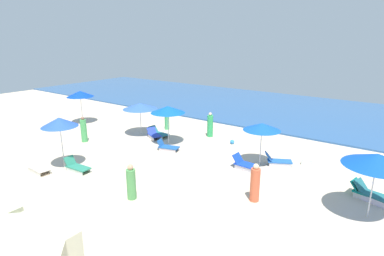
# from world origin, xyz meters

# --- Properties ---
(ground_plane) EXTENTS (60.00, 60.00, 0.00)m
(ground_plane) POSITION_xyz_m (0.00, 0.00, 0.00)
(ground_plane) COLOR beige
(ocean) EXTENTS (60.00, 15.67, 0.12)m
(ocean) POSITION_xyz_m (0.00, 22.16, 0.06)
(ocean) COLOR #2D5993
(ocean) RESTS_ON ground_plane
(umbrella_0) EXTENTS (1.95, 1.95, 2.35)m
(umbrella_0) POSITION_xyz_m (4.63, 8.34, 2.15)
(umbrella_0) COLOR silver
(umbrella_0) RESTS_ON ground_plane
(lounge_chair_0_0) EXTENTS (1.28, 0.72, 0.71)m
(lounge_chair_0_0) POSITION_xyz_m (4.15, 7.46, 0.27)
(lounge_chair_0_0) COLOR silver
(lounge_chair_0_0) RESTS_ON ground_plane
(lounge_chair_0_1) EXTENTS (1.51, 1.17, 0.69)m
(lounge_chair_0_1) POSITION_xyz_m (5.39, 8.93, 0.25)
(lounge_chair_0_1) COLOR silver
(lounge_chair_0_1) RESTS_ON ground_plane
(umbrella_1) EXTENTS (2.39, 2.39, 2.58)m
(umbrella_1) POSITION_xyz_m (10.08, 6.10, 2.34)
(umbrella_1) COLOR silver
(umbrella_1) RESTS_ON ground_plane
(lounge_chair_1_0) EXTENTS (1.59, 0.95, 0.68)m
(lounge_chair_1_0) POSITION_xyz_m (9.88, 7.70, 0.26)
(lounge_chair_1_0) COLOR silver
(lounge_chair_1_0) RESTS_ON ground_plane
(lounge_chair_1_1) EXTENTS (1.67, 1.09, 0.73)m
(lounge_chair_1_1) POSITION_xyz_m (10.03, 7.61, 0.28)
(lounge_chair_1_1) COLOR silver
(lounge_chair_1_1) RESTS_ON ground_plane
(umbrella_2) EXTENTS (2.18, 2.18, 2.48)m
(umbrella_2) POSITION_xyz_m (-1.60, 8.17, 2.26)
(umbrella_2) COLOR silver
(umbrella_2) RESTS_ON ground_plane
(lounge_chair_2_0) EXTENTS (1.39, 0.88, 0.64)m
(lounge_chair_2_0) POSITION_xyz_m (-0.87, 7.20, 0.22)
(lounge_chair_2_0) COLOR silver
(lounge_chair_2_0) RESTS_ON ground_plane
(umbrella_3) EXTENTS (2.37, 2.37, 2.24)m
(umbrella_3) POSITION_xyz_m (-4.46, 8.56, 2.03)
(umbrella_3) COLOR silver
(umbrella_3) RESTS_ON ground_plane
(lounge_chair_3_0) EXTENTS (1.50, 0.77, 0.66)m
(lounge_chair_3_0) POSITION_xyz_m (-3.17, 8.91, 0.23)
(lounge_chair_3_0) COLOR silver
(lounge_chair_3_0) RESTS_ON ground_plane
(lounge_chair_3_1) EXTENTS (1.41, 1.10, 0.66)m
(lounge_chair_3_1) POSITION_xyz_m (-3.13, 8.45, 0.26)
(lounge_chair_3_1) COLOR silver
(lounge_chair_3_1) RESTS_ON ground_plane
(umbrella_4) EXTENTS (1.83, 1.83, 2.71)m
(umbrella_4) POSITION_xyz_m (-3.58, 2.03, 2.47)
(umbrella_4) COLOR silver
(umbrella_4) RESTS_ON ground_plane
(lounge_chair_4_0) EXTENTS (1.52, 0.68, 0.71)m
(lounge_chair_4_0) POSITION_xyz_m (-4.12, 0.89, 0.26)
(lounge_chair_4_0) COLOR silver
(lounge_chair_4_0) RESTS_ON ground_plane
(lounge_chair_4_1) EXTENTS (1.47, 0.67, 0.68)m
(lounge_chair_4_1) POSITION_xyz_m (-2.63, 2.13, 0.23)
(lounge_chair_4_1) COLOR silver
(lounge_chair_4_1) RESTS_ON ground_plane
(umbrella_5) EXTENTS (2.05, 2.05, 2.59)m
(umbrella_5) POSITION_xyz_m (-10.39, 7.98, 2.36)
(umbrella_5) COLOR silver
(umbrella_5) RESTS_ON ground_plane
(beachgoer_0) EXTENTS (0.37, 0.37, 1.73)m
(beachgoer_0) POSITION_xyz_m (-3.83, 10.63, 0.82)
(beachgoer_0) COLOR #4AB866
(beachgoer_0) RESTS_ON ground_plane
(beachgoer_1) EXTENTS (0.54, 0.54, 1.56)m
(beachgoer_1) POSITION_xyz_m (1.76, 1.79, 0.72)
(beachgoer_1) COLOR #509952
(beachgoer_1) RESTS_ON ground_plane
(beachgoer_2) EXTENTS (0.41, 0.41, 1.68)m
(beachgoer_2) POSITION_xyz_m (-6.34, 5.25, 0.78)
(beachgoer_2) COLOR #49AC5B
(beachgoer_2) RESTS_ON ground_plane
(beachgoer_3) EXTENTS (0.54, 0.54, 1.70)m
(beachgoer_3) POSITION_xyz_m (-0.29, 11.05, 0.78)
(beachgoer_3) COLOR green
(beachgoer_3) RESTS_ON ground_plane
(beachgoer_4) EXTENTS (0.55, 0.55, 1.67)m
(beachgoer_4) POSITION_xyz_m (6.04, 4.70, 0.77)
(beachgoer_4) COLOR #D85E3C
(beachgoer_4) RESTS_ON ground_plane
(cooler_box_0) EXTENTS (0.55, 0.44, 0.33)m
(cooler_box_0) POSITION_xyz_m (6.65, 9.94, 0.17)
(cooler_box_0) COLOR white
(cooler_box_0) RESTS_ON ground_plane
(beach_ball_1) EXTENTS (0.28, 0.28, 0.28)m
(beach_ball_1) POSITION_xyz_m (1.73, 10.55, 0.14)
(beach_ball_1) COLOR #2F8ADB
(beach_ball_1) RESTS_ON ground_plane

